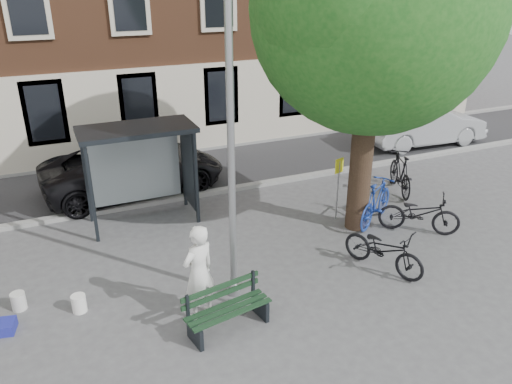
{
  "coord_description": "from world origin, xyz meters",
  "views": [
    {
      "loc": [
        -3.03,
        -8.11,
        6.1
      ],
      "look_at": [
        1.23,
        1.69,
        1.4
      ],
      "focal_mm": 35.0,
      "sensor_mm": 36.0,
      "label": 1
    }
  ],
  "objects_px": {
    "bike_a": "(419,213)",
    "bike_b": "(376,202)",
    "lamppost": "(231,168)",
    "notice_sign": "(338,177)",
    "bike_c": "(384,249)",
    "car_dark": "(134,168)",
    "painter": "(199,272)",
    "bike_d": "(401,173)",
    "car_silver": "(424,124)",
    "bench": "(227,310)",
    "bus_shelter": "(153,151)"
  },
  "relations": [
    {
      "from": "lamppost",
      "to": "car_dark",
      "type": "distance_m",
      "value": 6.53
    },
    {
      "from": "painter",
      "to": "car_dark",
      "type": "xyz_separation_m",
      "value": [
        0.04,
        6.57,
        -0.23
      ]
    },
    {
      "from": "bike_a",
      "to": "car_silver",
      "type": "bearing_deg",
      "value": -3.14
    },
    {
      "from": "bike_b",
      "to": "notice_sign",
      "type": "bearing_deg",
      "value": 22.96
    },
    {
      "from": "painter",
      "to": "bike_d",
      "type": "bearing_deg",
      "value": -178.97
    },
    {
      "from": "bus_shelter",
      "to": "bench",
      "type": "relative_size",
      "value": 1.67
    },
    {
      "from": "bike_d",
      "to": "car_silver",
      "type": "relative_size",
      "value": 0.43
    },
    {
      "from": "bus_shelter",
      "to": "car_dark",
      "type": "bearing_deg",
      "value": 95.56
    },
    {
      "from": "bus_shelter",
      "to": "bike_b",
      "type": "bearing_deg",
      "value": -26.47
    },
    {
      "from": "car_silver",
      "to": "bike_a",
      "type": "bearing_deg",
      "value": 141.78
    },
    {
      "from": "bench",
      "to": "car_dark",
      "type": "distance_m",
      "value": 7.15
    },
    {
      "from": "bench",
      "to": "bike_a",
      "type": "xyz_separation_m",
      "value": [
        5.8,
        1.61,
        0.14
      ]
    },
    {
      "from": "car_dark",
      "to": "bike_a",
      "type": "bearing_deg",
      "value": -136.51
    },
    {
      "from": "bench",
      "to": "car_dark",
      "type": "bearing_deg",
      "value": 81.88
    },
    {
      "from": "bike_a",
      "to": "bike_b",
      "type": "bearing_deg",
      "value": 76.54
    },
    {
      "from": "bus_shelter",
      "to": "bench",
      "type": "xyz_separation_m",
      "value": [
        0.1,
        -5.08,
        -1.53
      ]
    },
    {
      "from": "painter",
      "to": "bench",
      "type": "relative_size",
      "value": 1.14
    },
    {
      "from": "painter",
      "to": "bike_b",
      "type": "height_order",
      "value": "painter"
    },
    {
      "from": "bike_c",
      "to": "notice_sign",
      "type": "relative_size",
      "value": 1.12
    },
    {
      "from": "car_silver",
      "to": "painter",
      "type": "bearing_deg",
      "value": 124.23
    },
    {
      "from": "painter",
      "to": "car_dark",
      "type": "relative_size",
      "value": 0.36
    },
    {
      "from": "car_silver",
      "to": "notice_sign",
      "type": "distance_m",
      "value": 7.77
    },
    {
      "from": "lamppost",
      "to": "bike_b",
      "type": "height_order",
      "value": "lamppost"
    },
    {
      "from": "lamppost",
      "to": "bike_d",
      "type": "distance_m",
      "value": 7.45
    },
    {
      "from": "bike_d",
      "to": "car_silver",
      "type": "height_order",
      "value": "car_silver"
    },
    {
      "from": "bike_c",
      "to": "car_dark",
      "type": "bearing_deg",
      "value": 98.68
    },
    {
      "from": "bike_a",
      "to": "bike_c",
      "type": "xyz_separation_m",
      "value": [
        -1.92,
        -1.11,
        -0.01
      ]
    },
    {
      "from": "lamppost",
      "to": "bike_d",
      "type": "relative_size",
      "value": 3.0
    },
    {
      "from": "bus_shelter",
      "to": "bike_c",
      "type": "xyz_separation_m",
      "value": [
        3.98,
        -4.58,
        -1.41
      ]
    },
    {
      "from": "bus_shelter",
      "to": "notice_sign",
      "type": "distance_m",
      "value": 4.86
    },
    {
      "from": "painter",
      "to": "car_dark",
      "type": "distance_m",
      "value": 6.58
    },
    {
      "from": "car_dark",
      "to": "bike_d",
      "type": "bearing_deg",
      "value": -118.3
    },
    {
      "from": "painter",
      "to": "car_silver",
      "type": "relative_size",
      "value": 0.41
    },
    {
      "from": "bench",
      "to": "notice_sign",
      "type": "bearing_deg",
      "value": 25.15
    },
    {
      "from": "bus_shelter",
      "to": "bike_c",
      "type": "bearing_deg",
      "value": -48.99
    },
    {
      "from": "bench",
      "to": "car_silver",
      "type": "xyz_separation_m",
      "value": [
        10.78,
        7.27,
        0.4
      ]
    },
    {
      "from": "painter",
      "to": "bus_shelter",
      "type": "bearing_deg",
      "value": -116.43
    },
    {
      "from": "bike_b",
      "to": "car_dark",
      "type": "bearing_deg",
      "value": 16.46
    },
    {
      "from": "bike_a",
      "to": "bike_b",
      "type": "height_order",
      "value": "bike_b"
    },
    {
      "from": "bus_shelter",
      "to": "car_silver",
      "type": "relative_size",
      "value": 0.6
    },
    {
      "from": "painter",
      "to": "bike_c",
      "type": "xyz_separation_m",
      "value": [
        4.22,
        -0.05,
        -0.46
      ]
    },
    {
      "from": "bench",
      "to": "bike_d",
      "type": "height_order",
      "value": "bike_d"
    },
    {
      "from": "bench",
      "to": "notice_sign",
      "type": "distance_m",
      "value": 5.32
    },
    {
      "from": "lamppost",
      "to": "bike_b",
      "type": "bearing_deg",
      "value": 18.18
    },
    {
      "from": "bus_shelter",
      "to": "bike_c",
      "type": "distance_m",
      "value": 6.22
    },
    {
      "from": "car_dark",
      "to": "notice_sign",
      "type": "bearing_deg",
      "value": -136.11
    },
    {
      "from": "painter",
      "to": "notice_sign",
      "type": "xyz_separation_m",
      "value": [
        4.61,
        2.5,
        0.26
      ]
    },
    {
      "from": "lamppost",
      "to": "notice_sign",
      "type": "relative_size",
      "value": 3.51
    },
    {
      "from": "bike_a",
      "to": "car_silver",
      "type": "distance_m",
      "value": 7.54
    },
    {
      "from": "lamppost",
      "to": "bus_shelter",
      "type": "relative_size",
      "value": 2.14
    }
  ]
}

